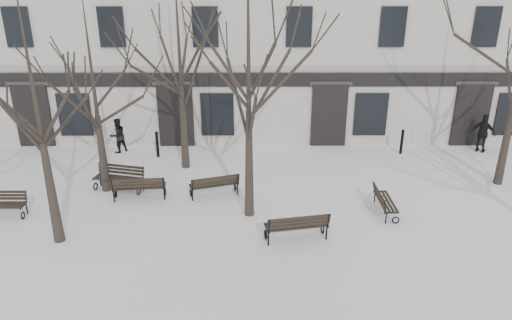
{
  "coord_description": "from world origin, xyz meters",
  "views": [
    {
      "loc": [
        0.08,
        -13.83,
        8.37
      ],
      "look_at": [
        0.14,
        3.0,
        1.31
      ],
      "focal_mm": 35.0,
      "sensor_mm": 36.0,
      "label": 1
    }
  ],
  "objects_px": {
    "bench_0": "(0,203)",
    "bench_2": "(297,225)",
    "tree_2": "(248,54)",
    "bench_3": "(119,177)",
    "bench_4": "(214,184)",
    "bench_1": "(139,187)",
    "tree_1": "(33,88)",
    "bench_5": "(384,201)"
  },
  "relations": [
    {
      "from": "bench_5",
      "to": "bench_2",
      "type": "bearing_deg",
      "value": 118.97
    },
    {
      "from": "tree_1",
      "to": "tree_2",
      "type": "distance_m",
      "value": 6.19
    },
    {
      "from": "tree_1",
      "to": "bench_5",
      "type": "distance_m",
      "value": 11.6
    },
    {
      "from": "tree_1",
      "to": "bench_2",
      "type": "distance_m",
      "value": 8.6
    },
    {
      "from": "tree_1",
      "to": "bench_2",
      "type": "relative_size",
      "value": 3.8
    },
    {
      "from": "tree_2",
      "to": "bench_1",
      "type": "height_order",
      "value": "tree_2"
    },
    {
      "from": "tree_1",
      "to": "bench_3",
      "type": "bearing_deg",
      "value": 74.53
    },
    {
      "from": "bench_1",
      "to": "tree_1",
      "type": "bearing_deg",
      "value": 49.37
    },
    {
      "from": "bench_3",
      "to": "bench_0",
      "type": "bearing_deg",
      "value": -136.36
    },
    {
      "from": "bench_3",
      "to": "bench_5",
      "type": "bearing_deg",
      "value": 2.91
    },
    {
      "from": "bench_0",
      "to": "bench_3",
      "type": "relative_size",
      "value": 0.88
    },
    {
      "from": "bench_1",
      "to": "bench_4",
      "type": "distance_m",
      "value": 2.72
    },
    {
      "from": "tree_1",
      "to": "tree_2",
      "type": "height_order",
      "value": "tree_2"
    },
    {
      "from": "bench_4",
      "to": "bench_5",
      "type": "bearing_deg",
      "value": 150.46
    },
    {
      "from": "bench_1",
      "to": "bench_5",
      "type": "xyz_separation_m",
      "value": [
        8.63,
        -1.0,
        -0.07
      ]
    },
    {
      "from": "tree_1",
      "to": "bench_5",
      "type": "height_order",
      "value": "tree_1"
    },
    {
      "from": "bench_1",
      "to": "bench_4",
      "type": "height_order",
      "value": "bench_1"
    },
    {
      "from": "tree_2",
      "to": "bench_3",
      "type": "height_order",
      "value": "tree_2"
    },
    {
      "from": "tree_1",
      "to": "bench_0",
      "type": "bearing_deg",
      "value": 147.78
    },
    {
      "from": "bench_4",
      "to": "bench_5",
      "type": "height_order",
      "value": "bench_4"
    },
    {
      "from": "bench_3",
      "to": "bench_4",
      "type": "xyz_separation_m",
      "value": [
        3.64,
        -0.59,
        -0.02
      ]
    },
    {
      "from": "bench_3",
      "to": "bench_4",
      "type": "bearing_deg",
      "value": 4.65
    },
    {
      "from": "bench_2",
      "to": "bench_5",
      "type": "distance_m",
      "value": 3.62
    },
    {
      "from": "bench_0",
      "to": "bench_1",
      "type": "height_order",
      "value": "bench_1"
    },
    {
      "from": "tree_2",
      "to": "bench_3",
      "type": "distance_m",
      "value": 7.28
    },
    {
      "from": "bench_1",
      "to": "bench_2",
      "type": "height_order",
      "value": "bench_2"
    },
    {
      "from": "bench_2",
      "to": "bench_5",
      "type": "relative_size",
      "value": 1.24
    },
    {
      "from": "tree_1",
      "to": "bench_0",
      "type": "distance_m",
      "value": 5.33
    },
    {
      "from": "bench_0",
      "to": "bench_2",
      "type": "relative_size",
      "value": 0.84
    },
    {
      "from": "tree_1",
      "to": "bench_4",
      "type": "bearing_deg",
      "value": 33.23
    },
    {
      "from": "tree_1",
      "to": "bench_5",
      "type": "xyz_separation_m",
      "value": [
        10.57,
        1.79,
        -4.43
      ]
    },
    {
      "from": "bench_2",
      "to": "bench_4",
      "type": "distance_m",
      "value": 4.14
    },
    {
      "from": "tree_2",
      "to": "bench_3",
      "type": "relative_size",
      "value": 4.47
    },
    {
      "from": "tree_2",
      "to": "bench_5",
      "type": "distance_m",
      "value": 6.85
    },
    {
      "from": "bench_1",
      "to": "bench_4",
      "type": "bearing_deg",
      "value": 179.39
    },
    {
      "from": "tree_1",
      "to": "bench_4",
      "type": "xyz_separation_m",
      "value": [
        4.64,
        3.04,
        -4.39
      ]
    },
    {
      "from": "tree_1",
      "to": "bench_4",
      "type": "relative_size",
      "value": 4.15
    },
    {
      "from": "bench_5",
      "to": "bench_3",
      "type": "bearing_deg",
      "value": 78.18
    },
    {
      "from": "bench_2",
      "to": "bench_3",
      "type": "distance_m",
      "value": 7.38
    },
    {
      "from": "bench_1",
      "to": "bench_2",
      "type": "bearing_deg",
      "value": 147.01
    },
    {
      "from": "tree_2",
      "to": "bench_4",
      "type": "xyz_separation_m",
      "value": [
        -1.29,
        1.38,
        -5.01
      ]
    },
    {
      "from": "tree_1",
      "to": "bench_0",
      "type": "height_order",
      "value": "tree_1"
    }
  ]
}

